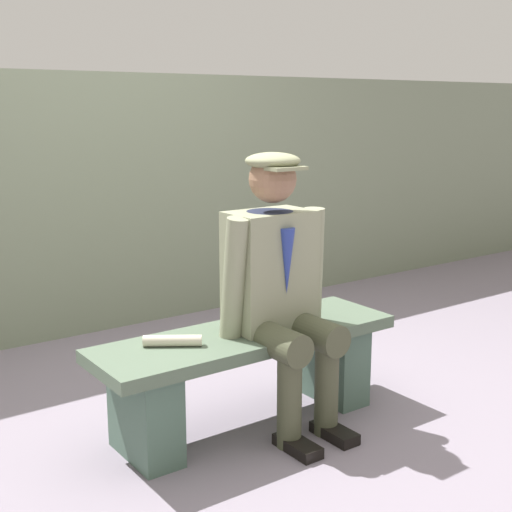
{
  "coord_description": "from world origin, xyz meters",
  "views": [
    {
      "loc": [
        1.76,
        2.52,
        1.48
      ],
      "look_at": [
        -0.05,
        0.0,
        0.81
      ],
      "focal_mm": 49.13,
      "sensor_mm": 36.0,
      "label": 1
    }
  ],
  "objects": [
    {
      "name": "seated_man",
      "position": [
        -0.13,
        0.07,
        0.69
      ],
      "size": [
        0.56,
        0.6,
        1.27
      ],
      "color": "gray",
      "rests_on": "ground"
    },
    {
      "name": "bench",
      "position": [
        0.0,
        0.0,
        0.29
      ],
      "size": [
        1.47,
        0.45,
        0.46
      ],
      "color": "#50624F",
      "rests_on": "ground"
    },
    {
      "name": "rolled_magazine",
      "position": [
        0.38,
        -0.02,
        0.48
      ],
      "size": [
        0.24,
        0.18,
        0.05
      ],
      "primitive_type": "cylinder",
      "rotation": [
        0.0,
        1.57,
        -0.6
      ],
      "color": "beige",
      "rests_on": "bench"
    },
    {
      "name": "ground_plane",
      "position": [
        0.0,
        0.0,
        0.0
      ],
      "size": [
        30.0,
        30.0,
        0.0
      ],
      "primitive_type": "plane",
      "color": "gray"
    },
    {
      "name": "stadium_wall",
      "position": [
        0.0,
        -1.84,
        0.84
      ],
      "size": [
        12.0,
        0.24,
        1.69
      ],
      "primitive_type": "cube",
      "color": "gray",
      "rests_on": "ground"
    }
  ]
}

